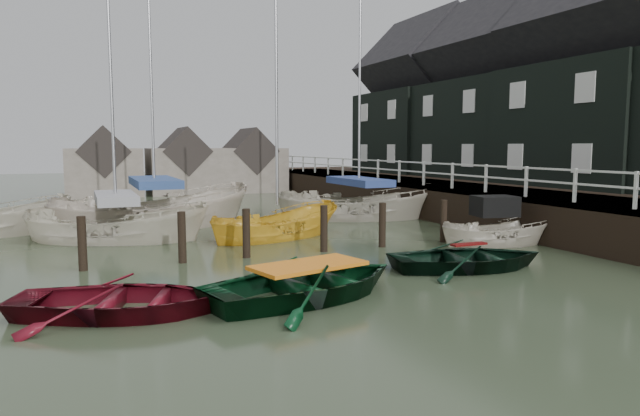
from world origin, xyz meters
name	(u,v)px	position (x,y,z in m)	size (l,w,h in m)	color
ground	(328,276)	(0.00, 0.00, 0.00)	(120.00, 120.00, 0.00)	#2F3C26
pier	(426,198)	(9.48, 10.00, 0.71)	(3.04, 32.00, 2.70)	black
land_strip	(518,208)	(15.00, 10.00, 0.00)	(14.00, 38.00, 1.50)	black
quay_houses	(542,93)	(14.99, 8.66, 5.68)	(6.52, 28.14, 10.01)	black
mooring_pilings	(249,240)	(-1.11, 3.00, 0.50)	(13.72, 0.22, 1.80)	black
far_sheds	(181,165)	(0.83, 26.00, 1.86)	(14.00, 4.08, 4.39)	#665B51
rowboat_red	(124,315)	(-4.85, -1.43, 0.00)	(2.91, 4.08, 0.84)	#510B15
rowboat_green	(308,298)	(-1.20, -1.70, 0.00)	(3.26, 4.57, 0.95)	black
rowboat_dkgreen	(468,269)	(3.67, -0.69, 0.00)	(2.91, 4.08, 0.84)	black
motorboat	(497,241)	(6.80, 1.89, 0.11)	(4.06, 2.21, 2.30)	beige
sailboat_a	(117,239)	(-4.40, 7.54, 0.06)	(6.63, 4.65, 10.56)	beige
sailboat_b	(156,226)	(-2.81, 10.16, 0.06)	(8.16, 4.14, 12.09)	beige
sailboat_c	(278,237)	(0.80, 6.12, 0.02)	(5.74, 3.69, 10.56)	gold
sailboat_d	(359,217)	(5.72, 9.57, 0.06)	(7.57, 4.98, 11.47)	#B8B09D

